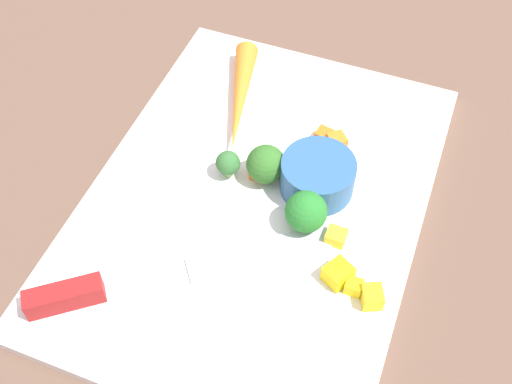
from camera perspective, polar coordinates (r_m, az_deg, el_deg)
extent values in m
plane|color=brown|center=(0.66, 0.00, -1.16)|extent=(4.00, 4.00, 0.00)
cube|color=white|center=(0.65, 0.00, -0.85)|extent=(0.46, 0.33, 0.01)
cylinder|color=#2B5886|center=(0.65, 5.54, 1.43)|extent=(0.08, 0.08, 0.04)
cube|color=silver|center=(0.61, 0.93, -5.29)|extent=(0.12, 0.14, 0.00)
cube|color=maroon|center=(0.60, -16.78, -8.95)|extent=(0.06, 0.07, 0.02)
cone|color=orange|center=(0.73, -1.44, 8.49)|extent=(0.16, 0.07, 0.03)
cube|color=orange|center=(0.66, 0.18, 1.90)|extent=(0.02, 0.02, 0.02)
cube|color=orange|center=(0.69, 7.25, 4.45)|extent=(0.03, 0.03, 0.02)
cube|color=orange|center=(0.70, 6.10, 5.04)|extent=(0.02, 0.02, 0.01)
cube|color=yellow|center=(0.62, 7.18, -3.98)|extent=(0.02, 0.02, 0.01)
cube|color=yellow|center=(0.59, 8.74, -8.37)|extent=(0.01, 0.02, 0.01)
cube|color=yellow|center=(0.59, 7.36, -7.28)|extent=(0.03, 0.03, 0.02)
cube|color=yellow|center=(0.59, 10.35, -9.22)|extent=(0.03, 0.02, 0.02)
cylinder|color=#83B267|center=(0.66, 0.73, 1.63)|extent=(0.01, 0.01, 0.01)
sphere|color=#316825|center=(0.65, 0.75, 2.55)|extent=(0.04, 0.04, 0.04)
cylinder|color=#8CB467|center=(0.66, -2.49, 1.90)|extent=(0.01, 0.01, 0.01)
sphere|color=#326731|center=(0.65, -2.53, 2.62)|extent=(0.03, 0.03, 0.03)
cylinder|color=#81B156|center=(0.63, 4.40, -2.71)|extent=(0.01, 0.01, 0.01)
sphere|color=#247529|center=(0.61, 4.50, -1.76)|extent=(0.04, 0.04, 0.04)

